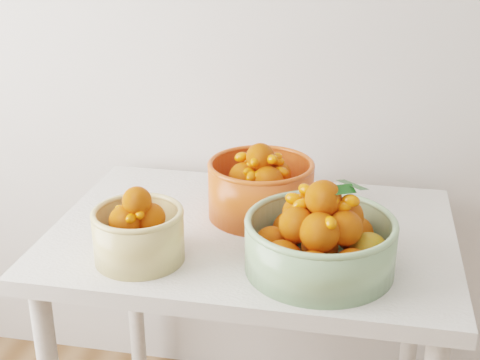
# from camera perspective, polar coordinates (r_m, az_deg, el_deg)

# --- Properties ---
(table) EXTENTS (1.00, 0.70, 0.75)m
(table) POSITION_cam_1_polar(r_m,az_deg,el_deg) (1.73, 1.03, -7.07)
(table) COLOR silver
(table) RESTS_ON ground
(bowl_cream) EXTENTS (0.25, 0.25, 0.18)m
(bowl_cream) POSITION_cam_1_polar(r_m,az_deg,el_deg) (1.53, -8.69, -4.44)
(bowl_cream) COLOR #D2B776
(bowl_cream) RESTS_ON table
(bowl_green) EXTENTS (0.42, 0.42, 0.22)m
(bowl_green) POSITION_cam_1_polar(r_m,az_deg,el_deg) (1.48, 6.87, -5.07)
(bowl_green) COLOR #84A879
(bowl_green) RESTS_ON table
(bowl_orange) EXTENTS (0.32, 0.32, 0.20)m
(bowl_orange) POSITION_cam_1_polar(r_m,az_deg,el_deg) (1.72, 1.78, -0.63)
(bowl_orange) COLOR #E0451A
(bowl_orange) RESTS_ON table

